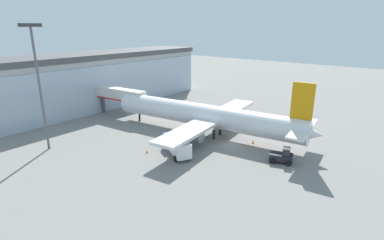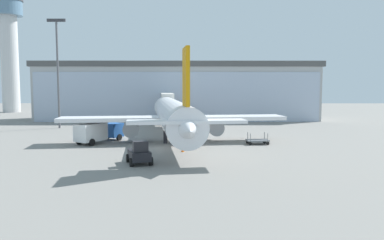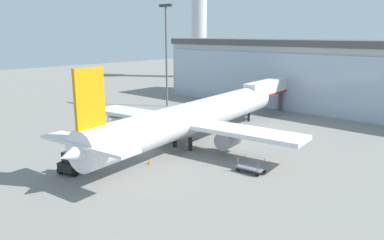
{
  "view_description": "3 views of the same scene",
  "coord_description": "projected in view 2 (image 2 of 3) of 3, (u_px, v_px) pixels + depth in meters",
  "views": [
    {
      "loc": [
        -39.91,
        -24.28,
        18.77
      ],
      "look_at": [
        0.12,
        8.79,
        2.46
      ],
      "focal_mm": 28.0,
      "sensor_mm": 36.0,
      "label": 1
    },
    {
      "loc": [
        4.1,
        -44.55,
        7.44
      ],
      "look_at": [
        3.58,
        5.4,
        2.93
      ],
      "focal_mm": 35.0,
      "sensor_mm": 36.0,
      "label": 2
    },
    {
      "loc": [
        32.41,
        -27.45,
        13.98
      ],
      "look_at": [
        -1.49,
        8.73,
        2.42
      ],
      "focal_mm": 35.0,
      "sensor_mm": 36.0,
      "label": 3
    }
  ],
  "objects": [
    {
      "name": "control_tower",
      "position": [
        9.0,
        46.0,
        106.56
      ],
      "size": [
        8.37,
        8.37,
        32.02
      ],
      "color": "silver",
      "rests_on": "ground"
    },
    {
      "name": "pushback_tug",
      "position": [
        139.0,
        154.0,
        35.85
      ],
      "size": [
        3.01,
        3.61,
        2.3
      ],
      "rotation": [
        0.0,
        0.0,
        1.89
      ],
      "color": "black",
      "rests_on": "ground"
    },
    {
      "name": "safety_cone_wingtip",
      "position": [
        87.0,
        137.0,
        53.45
      ],
      "size": [
        0.36,
        0.36,
        0.55
      ],
      "primitive_type": "cone",
      "color": "orange",
      "rests_on": "ground"
    },
    {
      "name": "airplane",
      "position": [
        173.0,
        115.0,
        50.97
      ],
      "size": [
        30.05,
        39.94,
        11.04
      ],
      "rotation": [
        0.0,
        0.0,
        1.71
      ],
      "color": "silver",
      "rests_on": "ground"
    },
    {
      "name": "jet_bridge",
      "position": [
        167.0,
        100.0,
        72.54
      ],
      "size": [
        3.74,
        13.99,
        6.12
      ],
      "rotation": [
        0.0,
        0.0,
        1.68
      ],
      "color": "silver",
      "rests_on": "ground"
    },
    {
      "name": "baggage_cart",
      "position": [
        258.0,
        140.0,
        48.04
      ],
      "size": [
        2.95,
        1.87,
        1.5
      ],
      "rotation": [
        0.0,
        0.0,
        0.1
      ],
      "color": "slate",
      "rests_on": "ground"
    },
    {
      "name": "safety_cone_nose",
      "position": [
        183.0,
        149.0,
        42.59
      ],
      "size": [
        0.36,
        0.36,
        0.55
      ],
      "primitive_type": "cone",
      "color": "orange",
      "rests_on": "ground"
    },
    {
      "name": "ground",
      "position": [
        162.0,
        148.0,
        45.07
      ],
      "size": [
        240.0,
        240.0,
        0.0
      ],
      "primitive_type": "plane",
      "color": "gray"
    },
    {
      "name": "terminal_building",
      "position": [
        178.0,
        91.0,
        84.14
      ],
      "size": [
        62.44,
        13.65,
        12.76
      ],
      "rotation": [
        0.0,
        0.0,
        0.02
      ],
      "color": "#A9A9A9",
      "rests_on": "ground"
    },
    {
      "name": "catering_truck",
      "position": [
        98.0,
        132.0,
        49.35
      ],
      "size": [
        5.44,
        7.46,
        2.65
      ],
      "rotation": [
        0.0,
        0.0,
        1.07
      ],
      "color": "#2659A5",
      "rests_on": "ground"
    },
    {
      "name": "apron_light_mast",
      "position": [
        58.0,
        64.0,
        65.85
      ],
      "size": [
        3.2,
        0.4,
        19.18
      ],
      "color": "#59595E",
      "rests_on": "ground"
    }
  ]
}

